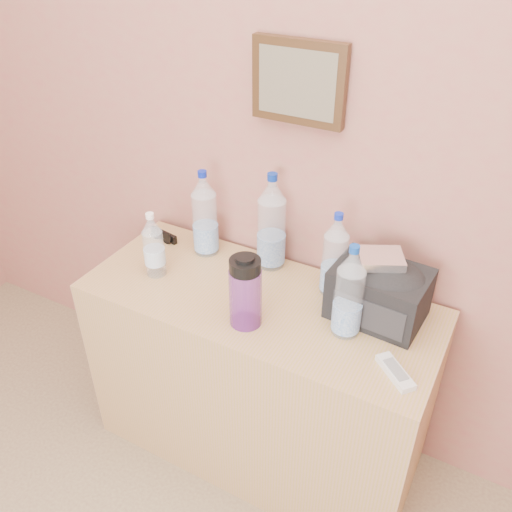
{
  "coord_description": "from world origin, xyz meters",
  "views": [
    {
      "loc": [
        0.47,
        0.48,
        1.87
      ],
      "look_at": [
        -0.2,
        1.71,
        0.93
      ],
      "focal_mm": 38.0,
      "sensor_mm": 36.0,
      "label": 1
    }
  ],
  "objects": [
    {
      "name": "toiletry_bag",
      "position": [
        0.17,
        1.83,
        0.85
      ],
      "size": [
        0.3,
        0.22,
        0.19
      ],
      "primitive_type": null,
      "rotation": [
        0.0,
        0.0,
        -0.06
      ],
      "color": "black",
      "rests_on": "dresser"
    },
    {
      "name": "foil_packet",
      "position": [
        0.16,
        1.84,
        0.96
      ],
      "size": [
        0.17,
        0.16,
        0.03
      ],
      "primitive_type": "cube",
      "rotation": [
        0.0,
        0.0,
        0.47
      ],
      "color": "silver",
      "rests_on": "toiletry_bag"
    },
    {
      "name": "pet_small",
      "position": [
        -0.58,
        1.68,
        0.86
      ],
      "size": [
        0.07,
        0.07,
        0.24
      ],
      "rotation": [
        0.0,
        0.0,
        0.36
      ],
      "color": "silver",
      "rests_on": "dresser"
    },
    {
      "name": "dresser",
      "position": [
        -0.2,
        1.73,
        0.38
      ],
      "size": [
        1.2,
        0.5,
        0.75
      ],
      "primitive_type": "cube",
      "color": "tan",
      "rests_on": "ground"
    },
    {
      "name": "pet_large_a",
      "position": [
        -0.5,
        1.89,
        0.9
      ],
      "size": [
        0.09,
        0.09,
        0.33
      ],
      "rotation": [
        0.0,
        0.0,
        0.23
      ],
      "color": "silver",
      "rests_on": "dresser"
    },
    {
      "name": "sunglasses",
      "position": [
        -0.7,
        1.88,
        0.77
      ],
      "size": [
        0.13,
        0.07,
        0.03
      ],
      "primitive_type": null,
      "rotation": [
        0.0,
        0.0,
        -0.17
      ],
      "color": "black",
      "rests_on": "dresser"
    },
    {
      "name": "pet_large_c",
      "position": [
        -0.0,
        1.88,
        0.88
      ],
      "size": [
        0.08,
        0.08,
        0.3
      ],
      "rotation": [
        0.0,
        0.0,
        -0.31
      ],
      "color": "silver",
      "rests_on": "dresser"
    },
    {
      "name": "ac_remote",
      "position": [
        0.3,
        1.61,
        0.76
      ],
      "size": [
        0.14,
        0.13,
        0.02
      ],
      "primitive_type": "cube",
      "rotation": [
        0.0,
        0.0,
        -0.72
      ],
      "color": "white",
      "rests_on": "dresser"
    },
    {
      "name": "nalgene_bottle",
      "position": [
        -0.18,
        1.61,
        0.87
      ],
      "size": [
        0.1,
        0.1,
        0.25
      ],
      "rotation": [
        0.0,
        0.0,
        -0.4
      ],
      "color": "#66218A",
      "rests_on": "dresser"
    },
    {
      "name": "pet_large_b",
      "position": [
        -0.25,
        1.93,
        0.91
      ],
      "size": [
        0.1,
        0.1,
        0.36
      ],
      "rotation": [
        0.0,
        0.0,
        -0.29
      ],
      "color": "silver",
      "rests_on": "dresser"
    },
    {
      "name": "picture_frame",
      "position": [
        -0.2,
        1.98,
        1.4
      ],
      "size": [
        0.3,
        0.03,
        0.25
      ],
      "primitive_type": null,
      "color": "#382311",
      "rests_on": "room_shell"
    },
    {
      "name": "pet_large_d",
      "position": [
        0.11,
        1.71,
        0.89
      ],
      "size": [
        0.08,
        0.08,
        0.31
      ],
      "rotation": [
        0.0,
        0.0,
        0.39
      ],
      "color": "silver",
      "rests_on": "dresser"
    }
  ]
}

